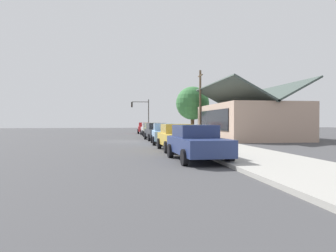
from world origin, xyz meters
name	(u,v)px	position (x,y,z in m)	size (l,w,h in m)	color
ground_plane	(128,141)	(0.00, 0.00, 0.00)	(120.00, 120.00, 0.00)	#424244
sidewalk_curb	(190,140)	(0.00, 5.60, 0.08)	(60.00, 4.20, 0.16)	#A3A099
car_cherry	(144,128)	(-18.05, 2.65, 0.81)	(4.78, 2.09, 1.59)	red
car_silver	(149,129)	(-12.66, 2.88, 0.81)	(4.62, 2.01, 1.59)	silver
car_olive	(153,130)	(-6.75, 2.84, 0.81)	(4.50, 2.01, 1.59)	olive
car_charcoal	(156,131)	(-1.45, 2.68, 0.81)	(4.53, 2.19, 1.59)	#2D3035
car_skyblue	(164,133)	(3.81, 2.73, 0.81)	(4.63, 2.09, 1.59)	#8CB7E0
car_mustard	(177,137)	(9.50, 2.76, 0.82)	(4.79, 2.07, 1.59)	gold
car_navy	(197,142)	(14.64, 2.80, 0.82)	(4.73, 2.26, 1.59)	navy
storefront_building	(248,120)	(-2.29, 11.98, 1.87)	(13.11, 7.66, 5.53)	tan
shade_tree	(192,103)	(-11.02, 8.23, 4.01)	(4.16, 4.16, 6.11)	brown
traffic_light_main	(142,110)	(-21.98, 2.54, 3.49)	(0.37, 2.79, 5.20)	#383833
utility_pole_wooden	(200,102)	(-6.83, 8.20, 3.93)	(1.80, 0.24, 7.50)	brown
fire_hydrant_red	(187,138)	(5.33, 4.20, 0.50)	(0.22, 0.22, 0.71)	red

